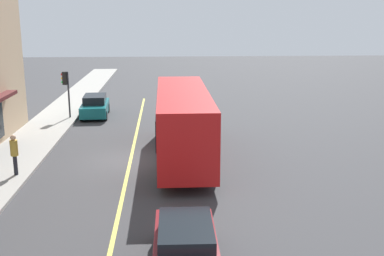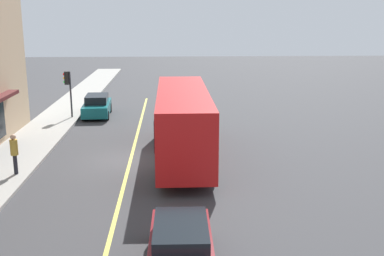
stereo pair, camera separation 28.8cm
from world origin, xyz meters
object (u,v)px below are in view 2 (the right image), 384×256
at_px(pedestrian_by_curb, 14,150).
at_px(car_teal, 97,106).
at_px(traffic_light, 68,83).
at_px(bus, 183,120).
at_px(car_maroon, 181,247).

bearing_deg(pedestrian_by_curb, car_teal, -7.48).
bearing_deg(traffic_light, bus, -141.58).
distance_m(car_teal, car_maroon, 22.26).
height_order(bus, car_teal, bus).
bearing_deg(traffic_light, pedestrian_by_curb, -179.74).
distance_m(bus, traffic_light, 12.38).
distance_m(car_maroon, pedestrian_by_curb, 11.13).
relative_size(traffic_light, pedestrian_by_curb, 1.73).
height_order(car_maroon, pedestrian_by_curb, pedestrian_by_curb).
bearing_deg(car_maroon, bus, -1.96).
relative_size(car_teal, pedestrian_by_curb, 2.37).
bearing_deg(bus, traffic_light, 38.42).
height_order(car_teal, pedestrian_by_curb, pedestrian_by_curb).
relative_size(car_teal, car_maroon, 1.01).
bearing_deg(car_teal, car_maroon, -165.62).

